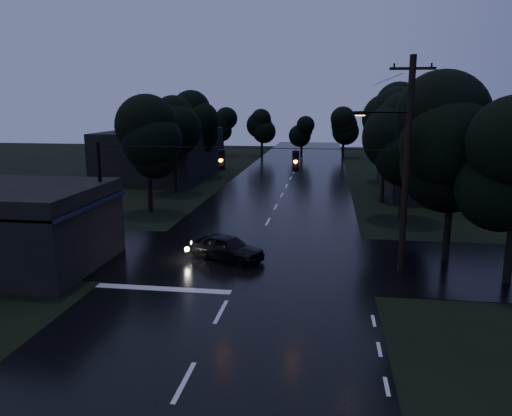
# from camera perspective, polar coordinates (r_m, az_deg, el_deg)

# --- Properties ---
(ground) EXTENTS (160.00, 160.00, 0.00)m
(ground) POSITION_cam_1_polar(r_m,az_deg,el_deg) (15.38, -8.21, -19.17)
(ground) COLOR black
(ground) RESTS_ON ground
(main_road) EXTENTS (12.00, 120.00, 0.02)m
(main_road) POSITION_cam_1_polar(r_m,az_deg,el_deg) (43.50, 2.96, 1.44)
(main_road) COLOR black
(main_road) RESTS_ON ground
(cross_street) EXTENTS (60.00, 9.00, 0.02)m
(cross_street) POSITION_cam_1_polar(r_m,az_deg,el_deg) (26.13, -0.76, -5.69)
(cross_street) COLOR black
(cross_street) RESTS_ON ground
(building_far_right) EXTENTS (10.00, 14.00, 4.40)m
(building_far_right) POSITION_cam_1_polar(r_m,az_deg,el_deg) (48.01, 20.39, 4.36)
(building_far_right) COLOR black
(building_far_right) RESTS_ON ground
(building_far_left) EXTENTS (10.00, 16.00, 5.00)m
(building_far_left) POSITION_cam_1_polar(r_m,az_deg,el_deg) (55.82, -10.55, 6.18)
(building_far_left) COLOR black
(building_far_left) RESTS_ON ground
(utility_pole_main) EXTENTS (3.50, 0.30, 10.00)m
(utility_pole_main) POSITION_cam_1_polar(r_m,az_deg,el_deg) (23.99, 16.64, 5.09)
(utility_pole_main) COLOR black
(utility_pole_main) RESTS_ON ground
(utility_pole_far) EXTENTS (2.00, 0.30, 7.50)m
(utility_pole_far) POSITION_cam_1_polar(r_m,az_deg,el_deg) (41.02, 14.44, 5.92)
(utility_pole_far) COLOR black
(utility_pole_far) RESTS_ON ground
(anchor_pole_left) EXTENTS (0.18, 0.18, 6.00)m
(anchor_pole_left) POSITION_cam_1_polar(r_m,az_deg,el_deg) (26.67, -17.26, 0.78)
(anchor_pole_left) COLOR black
(anchor_pole_left) RESTS_ON ground
(span_signals) EXTENTS (15.00, 0.37, 1.12)m
(span_signals) POSITION_cam_1_polar(r_m,az_deg,el_deg) (23.97, 0.14, 5.54)
(span_signals) COLOR black
(span_signals) RESTS_ON ground
(tree_corner_near) EXTENTS (4.48, 4.48, 9.44)m
(tree_corner_near) POSITION_cam_1_polar(r_m,az_deg,el_deg) (26.37, 21.74, 6.92)
(tree_corner_near) COLOR black
(tree_corner_near) RESTS_ON ground
(tree_left_a) EXTENTS (3.92, 3.92, 8.26)m
(tree_left_a) POSITION_cam_1_polar(r_m,az_deg,el_deg) (37.02, -12.29, 7.53)
(tree_left_a) COLOR black
(tree_left_a) RESTS_ON ground
(tree_left_b) EXTENTS (4.20, 4.20, 8.85)m
(tree_left_b) POSITION_cam_1_polar(r_m,az_deg,el_deg) (44.74, -9.44, 8.84)
(tree_left_b) COLOR black
(tree_left_b) RESTS_ON ground
(tree_left_c) EXTENTS (4.48, 4.48, 9.44)m
(tree_left_c) POSITION_cam_1_polar(r_m,az_deg,el_deg) (54.49, -6.85, 9.84)
(tree_left_c) COLOR black
(tree_left_c) RESTS_ON ground
(tree_right_a) EXTENTS (4.20, 4.20, 8.85)m
(tree_right_a) POSITION_cam_1_polar(r_m,az_deg,el_deg) (35.03, 16.74, 7.68)
(tree_right_a) COLOR black
(tree_right_a) RESTS_ON ground
(tree_right_b) EXTENTS (4.48, 4.48, 9.44)m
(tree_right_b) POSITION_cam_1_polar(r_m,az_deg,el_deg) (43.01, 16.05, 8.93)
(tree_right_b) COLOR black
(tree_right_b) RESTS_ON ground
(tree_right_c) EXTENTS (4.76, 4.76, 10.03)m
(tree_right_c) POSITION_cam_1_polar(r_m,az_deg,el_deg) (52.98, 15.31, 9.86)
(tree_right_c) COLOR black
(tree_right_c) RESTS_ON ground
(car) EXTENTS (4.23, 3.01, 1.34)m
(car) POSITION_cam_1_polar(r_m,az_deg,el_deg) (25.60, -3.30, -4.52)
(car) COLOR black
(car) RESTS_ON ground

